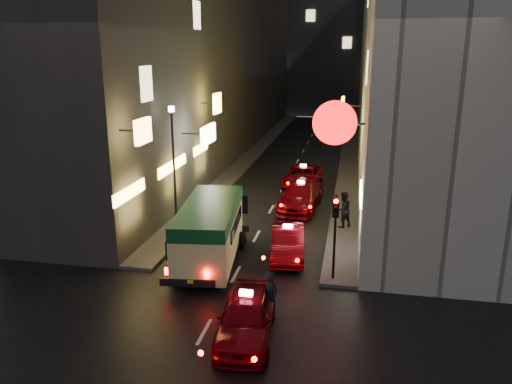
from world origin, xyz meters
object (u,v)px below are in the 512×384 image
Objects in this scene: taxi_near at (246,313)px; traffic_light at (335,219)px; minibus at (210,226)px; pedestrian_crossing at (271,293)px; lamp_post at (174,160)px.

traffic_light reaches higher than taxi_near.
traffic_light reaches higher than minibus.
minibus is at bearing 170.06° from traffic_light.
minibus is 6.13m from taxi_near.
pedestrian_crossing is 10.37m from lamp_post.
traffic_light is at bearing 60.08° from taxi_near.
pedestrian_crossing is 4.19m from traffic_light.
traffic_light is at bearing -16.24° from pedestrian_crossing.
minibus is 5.46m from pedestrian_crossing.
minibus is 5.51m from traffic_light.
pedestrian_crossing is (3.37, -4.24, -0.67)m from minibus.
minibus is 1.86× the size of traffic_light.
taxi_near is 10.99m from lamp_post.
lamp_post is (-8.20, 4.53, 1.04)m from traffic_light.
taxi_near is 5.48m from traffic_light.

